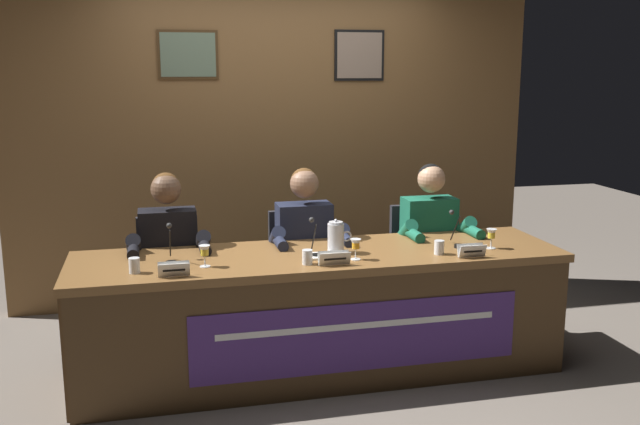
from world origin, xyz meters
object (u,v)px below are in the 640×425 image
(nameplate_left, at_px, (174,269))
(nameplate_center, at_px, (334,258))
(chair_left, at_px, (170,287))
(chair_center, at_px, (301,278))
(conference_table, at_px, (325,297))
(panelist_left, at_px, (169,255))
(juice_glass_right, at_px, (491,235))
(water_pitcher_central, at_px, (336,237))
(juice_glass_left, at_px, (205,252))
(chair_right, at_px, (421,270))
(panelist_right, at_px, (433,239))
(document_stack_center, at_px, (325,256))
(microphone_left, at_px, (171,250))
(nameplate_right, at_px, (472,251))
(water_cup_center, at_px, (307,258))
(water_cup_left, at_px, (134,266))
(microphone_right, at_px, (456,235))
(juice_glass_center, at_px, (356,245))
(water_cup_right, at_px, (439,248))
(microphone_center, at_px, (315,243))
(panelist_center, at_px, (307,246))

(nameplate_left, xyz_separation_m, nameplate_center, (0.89, 0.02, -0.00))
(chair_left, relative_size, chair_center, 1.00)
(conference_table, height_order, panelist_left, panelist_left)
(juice_glass_right, xyz_separation_m, water_pitcher_central, (-0.96, 0.12, 0.01))
(juice_glass_left, xyz_separation_m, chair_right, (1.59, 0.72, -0.42))
(nameplate_center, bearing_deg, panelist_right, 37.06)
(nameplate_center, distance_m, document_stack_center, 0.19)
(conference_table, height_order, microphone_left, microphone_left)
(chair_center, bearing_deg, nameplate_right, -46.05)
(nameplate_left, height_order, water_cup_center, water_cup_center)
(chair_left, relative_size, juice_glass_left, 7.14)
(water_cup_left, relative_size, microphone_right, 0.39)
(microphone_left, distance_m, chair_center, 1.14)
(panelist_left, distance_m, nameplate_right, 1.87)
(nameplate_right, xyz_separation_m, juice_glass_right, (0.21, 0.16, 0.05))
(chair_left, bearing_deg, juice_glass_center, -36.21)
(juice_glass_right, bearing_deg, microphone_right, 150.18)
(juice_glass_right, bearing_deg, nameplate_right, -141.73)
(juice_glass_left, relative_size, water_cup_right, 1.46)
(microphone_center, bearing_deg, document_stack_center, -39.96)
(nameplate_center, xyz_separation_m, microphone_right, (0.85, 0.25, 0.03))
(chair_right, height_order, water_pitcher_central, water_pitcher_central)
(conference_table, height_order, nameplate_left, nameplate_left)
(chair_center, relative_size, water_cup_right, 10.41)
(nameplate_left, distance_m, water_cup_left, 0.24)
(water_cup_left, xyz_separation_m, microphone_center, (1.04, 0.13, 0.04))
(chair_left, distance_m, juice_glass_left, 0.85)
(panelist_right, bearing_deg, water_cup_right, -109.09)
(conference_table, bearing_deg, juice_glass_center, -27.95)
(panelist_left, relative_size, microphone_left, 5.61)
(nameplate_left, relative_size, water_cup_right, 1.98)
(nameplate_right, xyz_separation_m, microphone_right, (0.02, 0.27, 0.03))
(chair_center, xyz_separation_m, nameplate_right, (0.85, -0.88, 0.37))
(chair_left, bearing_deg, document_stack_center, -36.83)
(juice_glass_center, bearing_deg, water_cup_left, 179.28)
(juice_glass_left, distance_m, water_cup_center, 0.58)
(chair_right, relative_size, document_stack_center, 3.91)
(conference_table, bearing_deg, nameplate_center, -85.37)
(microphone_center, xyz_separation_m, panelist_right, (0.93, 0.43, -0.13))
(juice_glass_center, distance_m, panelist_right, 0.93)
(microphone_center, height_order, juice_glass_right, microphone_center)
(panelist_left, bearing_deg, chair_left, 90.00)
(chair_center, xyz_separation_m, chair_right, (0.89, 0.00, 0.00))
(microphone_left, height_order, microphone_right, same)
(panelist_center, bearing_deg, document_stack_center, -89.04)
(conference_table, xyz_separation_m, document_stack_center, (0.00, 0.01, 0.25))
(panelist_center, relative_size, water_pitcher_central, 5.77)
(microphone_left, height_order, panelist_center, panelist_center)
(juice_glass_right, relative_size, document_stack_center, 0.55)
(water_cup_left, bearing_deg, panelist_left, 70.57)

